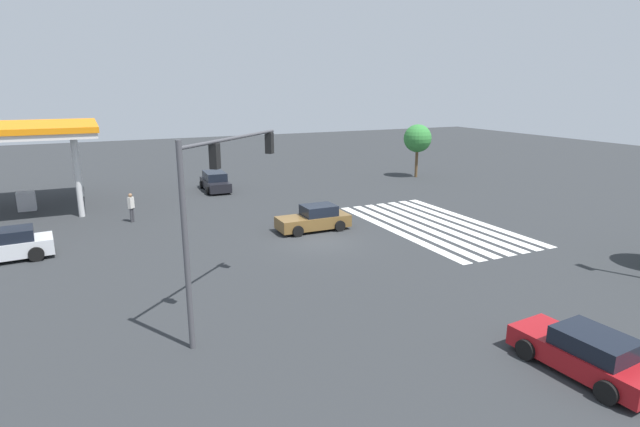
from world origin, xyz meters
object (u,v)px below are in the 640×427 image
Objects in this scene: car_3 at (215,182)px; pedestrian at (131,206)px; car_0 at (5,246)px; car_1 at (315,219)px; tree_corner_a at (418,139)px; traffic_signal_mast at (216,191)px; car_2 at (585,353)px.

pedestrian reaches higher than car_3.
car_0 is 18.04m from car_3.
car_3 is at bearing 90.79° from pedestrian.
tree_corner_a is (12.08, -15.91, 2.89)m from car_1.
traffic_signal_mast is 1.57× the size of car_1.
car_0 is 1.03× the size of car_1.
car_3 is at bearing 84.40° from tree_corner_a.
car_0 is 2.42× the size of pedestrian.
tree_corner_a is (29.16, -15.03, 2.92)m from car_2.
tree_corner_a is (10.49, -31.61, 2.84)m from car_0.
traffic_signal_mast reaches higher than car_3.
tree_corner_a reaches higher than car_1.
tree_corner_a reaches higher than car_2.
car_0 is 7.88m from pedestrian.
traffic_signal_mast is at bearing 132.04° from tree_corner_a.
car_1 is 14.11m from car_3.
car_0 is 0.90× the size of tree_corner_a.
car_0 is at bearing -97.68° from pedestrian.
traffic_signal_mast is 14.07m from car_0.
traffic_signal_mast is at bearing 50.27° from car_1.
car_2 is 0.87× the size of tree_corner_a.
pedestrian reaches higher than car_2.
car_3 is at bearing 31.94° from traffic_signal_mast.
traffic_signal_mast is 1.52× the size of car_0.
car_2 is at bearing 8.08° from car_3.
traffic_signal_mast reaches higher than tree_corner_a.
tree_corner_a reaches higher than pedestrian.
car_0 is (10.97, 7.81, -4.07)m from traffic_signal_mast.
car_3 reaches higher than car_1.
car_1 is (9.38, -7.88, -4.12)m from traffic_signal_mast.
pedestrian is (15.83, 1.62, -3.76)m from traffic_signal_mast.
car_2 is 31.14m from car_3.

